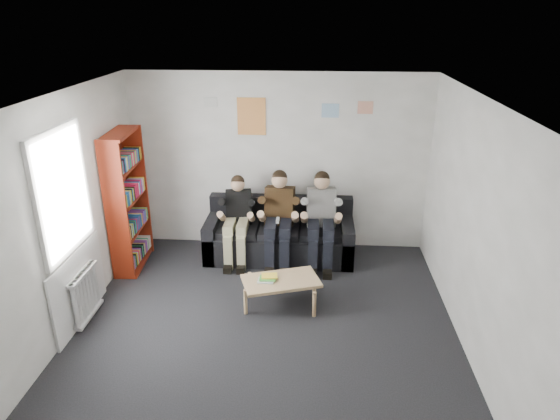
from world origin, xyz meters
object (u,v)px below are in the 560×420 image
at_px(person_middle, 279,219).
at_px(coffee_table, 281,283).
at_px(sofa, 280,237).
at_px(person_left, 237,220).
at_px(bookshelf, 128,201).
at_px(person_right, 321,221).

bearing_deg(person_middle, coffee_table, -78.75).
bearing_deg(sofa, person_left, -162.11).
bearing_deg(person_left, sofa, 8.90).
relative_size(sofa, person_left, 1.72).
distance_m(bookshelf, person_middle, 2.16).
height_order(bookshelf, coffee_table, bookshelf).
relative_size(bookshelf, coffee_table, 2.12).
bearing_deg(person_middle, bookshelf, -167.42).
distance_m(sofa, bookshelf, 2.27).
bearing_deg(person_middle, sofa, 95.84).
relative_size(bookshelf, person_middle, 1.46).
height_order(person_middle, person_right, person_middle).
relative_size(person_left, person_right, 0.94).
distance_m(person_left, person_right, 1.23).
relative_size(sofa, person_middle, 1.61).
bearing_deg(person_right, coffee_table, -116.20).
distance_m(coffee_table, person_right, 1.35).
xyz_separation_m(coffee_table, person_middle, (-0.11, 1.21, 0.34)).
bearing_deg(person_right, person_left, 175.90).
relative_size(sofa, coffee_table, 2.34).
bearing_deg(coffee_table, bookshelf, 156.70).
xyz_separation_m(person_left, person_right, (1.22, -0.00, 0.03)).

